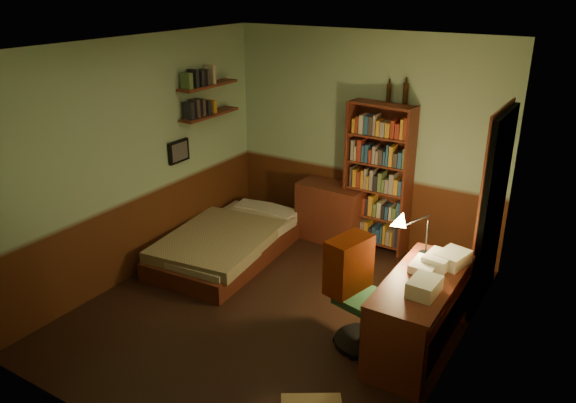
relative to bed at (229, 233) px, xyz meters
The scene contains 22 objects.
floor 1.37m from the bed, 32.46° to the right, with size 3.50×4.00×0.02m, color black.
ceiling 2.67m from the bed, 32.46° to the right, with size 3.50×4.00×0.02m, color silver.
wall_back 1.99m from the bed, 49.00° to the left, with size 3.50×0.02×2.60m, color #94B58E.
wall_left 1.39m from the bed, 131.57° to the right, with size 0.02×4.00×2.60m, color #94B58E.
wall_right 3.14m from the bed, 13.93° to the right, with size 0.02×4.00×2.60m, color #94B58E.
wall_front 3.12m from the bed, 67.57° to the right, with size 3.50×0.02×2.60m, color #94B58E.
doorway 2.99m from the bed, 11.61° to the left, with size 0.06×0.90×2.00m, color black.
door_trim 2.96m from the bed, 11.75° to the left, with size 0.02×0.98×2.08m, color #4A1E11.
bed is the anchor object (origin of this frame).
dresser 1.34m from the bed, 51.66° to the left, with size 0.83×0.42×0.74m, color #592416.
mini_stereo 1.74m from the bed, 45.13° to the left, with size 0.27×0.21×0.15m, color #B2B2B7.
bookshelf 1.90m from the bed, 39.03° to the left, with size 0.78×0.24×1.81m, color #592416.
bottle_left 2.49m from the bed, 41.16° to the left, with size 0.05×0.05×0.20m, color black.
bottle_right 2.62m from the bed, 37.47° to the left, with size 0.06×0.06×0.24m, color black.
desk 2.63m from the bed, 12.78° to the right, with size 0.56×1.35×0.72m, color #592416.
paper_stack 2.75m from the bed, ahead, with size 0.23×0.31×0.12m, color silver.
desk_lamp 2.53m from the bed, ahead, with size 0.16×0.16×0.52m, color black.
office_chair 2.28m from the bed, 20.10° to the right, with size 0.56×0.49×1.12m, color #25502D.
red_jacket 2.32m from the bed, 15.00° to the right, with size 0.24×0.44×0.52m, color maroon.
wall_shelf_lower 1.46m from the bed, 143.26° to the left, with size 0.20×0.90×0.03m, color #592416.
wall_shelf_upper 1.78m from the bed, 143.26° to the left, with size 0.20×0.90×0.03m, color #592416.
framed_picture 1.13m from the bed, 168.99° to the right, with size 0.04×0.32×0.26m, color black.
Camera 1 is at (2.68, -4.08, 3.14)m, focal length 35.00 mm.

